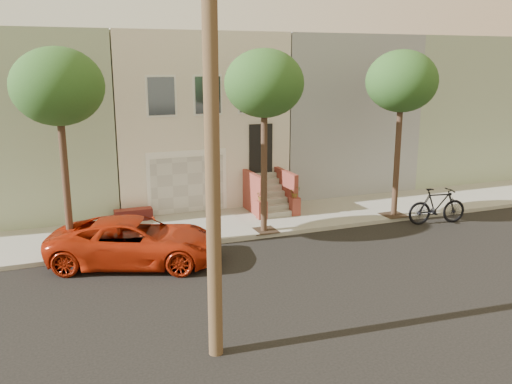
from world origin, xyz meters
name	(u,v)px	position (x,y,z in m)	size (l,w,h in m)	color
ground	(283,278)	(0.00, 0.00, 0.00)	(90.00, 90.00, 0.00)	black
sidewalk	(224,225)	(0.00, 5.35, 0.07)	(40.00, 3.70, 0.15)	gray
house_row	(183,115)	(0.00, 11.19, 3.64)	(33.10, 11.70, 7.00)	beige
tree_left	(58,88)	(-5.50, 3.90, 5.26)	(2.70, 2.57, 6.30)	#2D2116
tree_mid	(264,85)	(1.00, 3.90, 5.26)	(2.70, 2.57, 6.30)	#2D2116
tree_right	(402,82)	(6.50, 3.90, 5.26)	(2.70, 2.57, 6.30)	#2D2116
pickup_truck	(136,241)	(-3.69, 2.69, 0.71)	(2.37, 5.14, 1.43)	#AD250C
motorcycle	(437,206)	(7.61, 2.76, 0.70)	(0.65, 2.32, 1.39)	black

